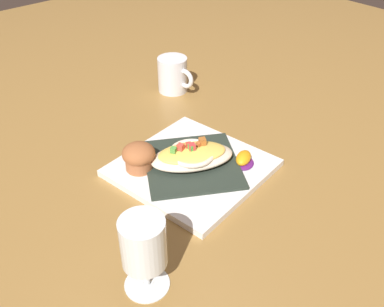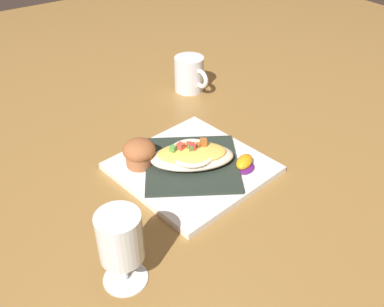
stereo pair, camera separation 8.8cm
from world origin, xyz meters
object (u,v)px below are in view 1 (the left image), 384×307
object	(u,v)px
muffin	(139,156)
orange_garnish	(244,159)
square_plate	(192,168)
gratin_dish	(192,155)
coffee_mug	(173,76)
stemmed_glass	(144,247)

from	to	relation	value
muffin	orange_garnish	bearing A→B (deg)	53.10
muffin	orange_garnish	xyz separation A→B (m)	(0.13, 0.17, -0.02)
square_plate	orange_garnish	xyz separation A→B (m)	(0.07, 0.09, 0.02)
gratin_dish	coffee_mug	world-z (taller)	coffee_mug
gratin_dish	orange_garnish	xyz separation A→B (m)	(0.07, 0.09, -0.02)
orange_garnish	stemmed_glass	world-z (taller)	stemmed_glass
gratin_dish	coffee_mug	xyz separation A→B (m)	(-0.30, 0.20, 0.00)
coffee_mug	square_plate	bearing A→B (deg)	-33.61
muffin	orange_garnish	distance (m)	0.22
stemmed_glass	orange_garnish	bearing A→B (deg)	107.19
stemmed_glass	coffee_mug	bearing A→B (deg)	136.61
gratin_dish	stemmed_glass	world-z (taller)	stemmed_glass
orange_garnish	square_plate	bearing A→B (deg)	-127.44
coffee_mug	stemmed_glass	xyz separation A→B (m)	(0.47, -0.45, 0.04)
orange_garnish	gratin_dish	bearing A→B (deg)	-127.47
gratin_dish	stemmed_glass	distance (m)	0.30
orange_garnish	stemmed_glass	size ratio (longest dim) A/B	0.45
muffin	stemmed_glass	xyz separation A→B (m)	(0.23, -0.16, 0.04)
square_plate	coffee_mug	bearing A→B (deg)	146.39
square_plate	stemmed_glass	world-z (taller)	stemmed_glass
muffin	stemmed_glass	distance (m)	0.28
orange_garnish	stemmed_glass	xyz separation A→B (m)	(0.10, -0.33, 0.06)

